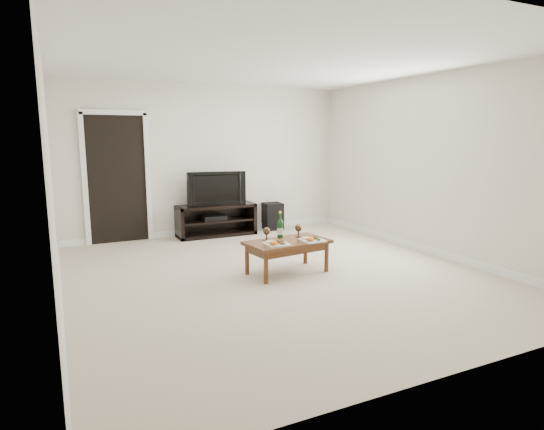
{
  "coord_description": "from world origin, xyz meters",
  "views": [
    {
      "loc": [
        -2.46,
        -4.95,
        1.72
      ],
      "look_at": [
        0.08,
        0.34,
        0.7
      ],
      "focal_mm": 30.0,
      "sensor_mm": 36.0,
      "label": 1
    }
  ],
  "objects_px": {
    "coffee_table": "(287,257)",
    "subwoofer": "(273,216)",
    "media_console": "(216,220)",
    "television": "(216,188)"
  },
  "relations": [
    {
      "from": "coffee_table",
      "to": "subwoofer",
      "type": "bearing_deg",
      "value": 68.09
    },
    {
      "from": "media_console",
      "to": "television",
      "type": "distance_m",
      "value": 0.56
    },
    {
      "from": "media_console",
      "to": "television",
      "type": "bearing_deg",
      "value": 0.0
    },
    {
      "from": "media_console",
      "to": "television",
      "type": "xyz_separation_m",
      "value": [
        0.0,
        0.0,
        0.56
      ]
    },
    {
      "from": "television",
      "to": "media_console",
      "type": "bearing_deg",
      "value": 0.0
    },
    {
      "from": "coffee_table",
      "to": "media_console",
      "type": "bearing_deg",
      "value": 92.2
    },
    {
      "from": "media_console",
      "to": "television",
      "type": "height_order",
      "value": "television"
    },
    {
      "from": "subwoofer",
      "to": "media_console",
      "type": "bearing_deg",
      "value": -171.69
    },
    {
      "from": "subwoofer",
      "to": "television",
      "type": "bearing_deg",
      "value": -171.69
    },
    {
      "from": "television",
      "to": "coffee_table",
      "type": "xyz_separation_m",
      "value": [
        0.1,
        -2.49,
        -0.63
      ]
    }
  ]
}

